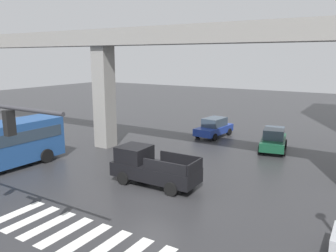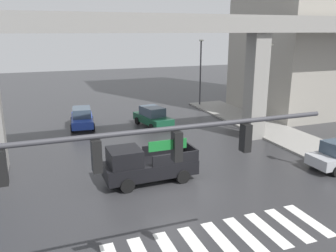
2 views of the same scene
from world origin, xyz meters
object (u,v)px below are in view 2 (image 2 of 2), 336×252
object	(u,v)px
sedan_dark_green	(153,117)
street_lamp_mid_block	(267,78)
pickup_truck	(145,165)
street_lamp_far_north	(201,65)
sedan_blue	(82,118)
traffic_signal_mast	(92,171)

from	to	relation	value
sedan_dark_green	street_lamp_mid_block	distance (m)	10.11
pickup_truck	street_lamp_far_north	xyz separation A→B (m)	(11.64, 17.28, 3.57)
pickup_truck	street_lamp_mid_block	distance (m)	13.32
sedan_dark_green	street_lamp_far_north	xyz separation A→B (m)	(7.60, 6.33, 3.70)
pickup_truck	sedan_blue	world-z (taller)	pickup_truck
traffic_signal_mast	street_lamp_mid_block	distance (m)	21.12
street_lamp_mid_block	traffic_signal_mast	bearing A→B (deg)	-137.90
street_lamp_far_north	sedan_blue	bearing A→B (deg)	-161.39
pickup_truck	sedan_dark_green	distance (m)	11.67
sedan_blue	street_lamp_mid_block	distance (m)	15.77
street_lamp_mid_block	street_lamp_far_north	size ratio (longest dim) A/B	1.00
sedan_blue	street_lamp_far_north	xyz separation A→B (m)	(13.46, 4.53, 3.70)
street_lamp_far_north	pickup_truck	bearing A→B (deg)	-123.98
pickup_truck	street_lamp_mid_block	xyz separation A→B (m)	(11.64, 5.40, 3.57)
pickup_truck	traffic_signal_mast	world-z (taller)	traffic_signal_mast
sedan_dark_green	traffic_signal_mast	world-z (taller)	traffic_signal_mast
sedan_dark_green	traffic_signal_mast	xyz separation A→B (m)	(-8.06, -19.70, 3.83)
traffic_signal_mast	street_lamp_far_north	size ratio (longest dim) A/B	1.50
sedan_dark_green	traffic_signal_mast	bearing A→B (deg)	-112.26
sedan_dark_green	sedan_blue	bearing A→B (deg)	162.93
sedan_blue	sedan_dark_green	xyz separation A→B (m)	(5.86, -1.80, 0.00)
pickup_truck	street_lamp_far_north	world-z (taller)	street_lamp_far_north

